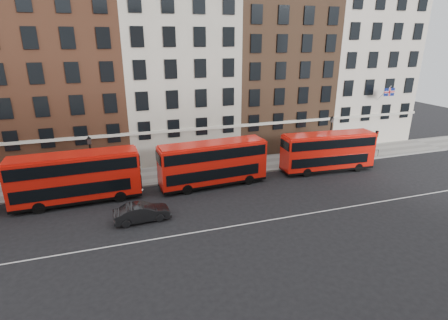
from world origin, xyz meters
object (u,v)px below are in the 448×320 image
object	(u,v)px
bus_d	(327,151)
traffic_light	(376,139)
bus_b	(76,177)
bus_c	(213,163)
car_front	(142,213)

from	to	relation	value
bus_d	traffic_light	world-z (taller)	bus_d
bus_b	bus_d	xyz separation A→B (m)	(25.48, 0.00, -0.14)
bus_c	bus_d	xyz separation A→B (m)	(13.02, 0.00, -0.08)
bus_c	bus_d	distance (m)	13.02
bus_c	car_front	size ratio (longest dim) A/B	2.42
bus_b	traffic_light	distance (m)	33.67
bus_b	car_front	bearing A→B (deg)	-47.40
car_front	traffic_light	distance (m)	29.49
traffic_light	bus_d	bearing A→B (deg)	-165.59
bus_b	traffic_light	xyz separation A→B (m)	(33.61, 2.09, 0.01)
car_front	bus_c	bearing A→B (deg)	-58.14
bus_d	traffic_light	xyz separation A→B (m)	(8.13, 2.09, 0.14)
bus_c	traffic_light	xyz separation A→B (m)	(21.15, 2.09, 0.06)
bus_b	bus_c	bearing A→B (deg)	-1.85
car_front	traffic_light	size ratio (longest dim) A/B	1.36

